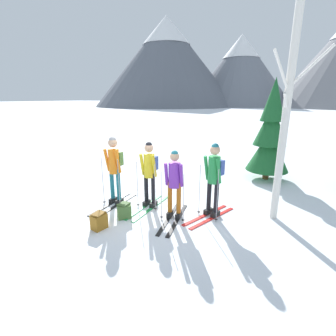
% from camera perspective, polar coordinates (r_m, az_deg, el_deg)
% --- Properties ---
extents(ground_plane, '(400.00, 400.00, 0.00)m').
position_cam_1_polar(ground_plane, '(6.73, -3.11, -9.15)').
color(ground_plane, white).
extents(skier_in_orange, '(0.61, 1.74, 1.87)m').
position_cam_1_polar(skier_in_orange, '(6.79, -12.21, 0.39)').
color(skier_in_orange, black).
rests_on(skier_in_orange, ground).
extents(skier_in_yellow, '(0.61, 1.78, 1.77)m').
position_cam_1_polar(skier_in_yellow, '(6.50, -4.25, -0.68)').
color(skier_in_yellow, green).
rests_on(skier_in_yellow, ground).
extents(skier_in_purple, '(0.60, 1.73, 1.68)m').
position_cam_1_polar(skier_in_purple, '(5.87, 1.45, -3.32)').
color(skier_in_purple, black).
rests_on(skier_in_purple, ground).
extents(skier_in_green, '(0.91, 1.63, 1.83)m').
position_cam_1_polar(skier_in_green, '(6.04, 10.51, -1.72)').
color(skier_in_green, red).
rests_on(skier_in_green, ground).
extents(pine_tree_near, '(1.45, 1.45, 3.50)m').
position_cam_1_polar(pine_tree_near, '(9.35, 22.42, 7.04)').
color(pine_tree_near, '#51381E').
rests_on(pine_tree_near, ground).
extents(birch_tree_tall, '(1.08, 0.70, 4.87)m').
position_cam_1_polar(birch_tree_tall, '(6.11, 25.49, 11.03)').
color(birch_tree_tall, silver).
rests_on(birch_tree_tall, ground).
extents(backpack_on_snow_front, '(0.30, 0.36, 0.38)m').
position_cam_1_polar(backpack_on_snow_front, '(5.88, -15.56, -11.64)').
color(backpack_on_snow_front, '#99661E').
rests_on(backpack_on_snow_front, ground).
extents(backpack_on_snow_beside, '(0.40, 0.39, 0.38)m').
position_cam_1_polar(backpack_on_snow_beside, '(6.22, -10.05, -9.66)').
color(backpack_on_snow_beside, '#4C7238').
rests_on(backpack_on_snow_beside, ground).
extents(mountain_ridge_distant, '(116.94, 59.47, 28.18)m').
position_cam_1_polar(mountain_ridge_distant, '(85.31, 22.25, 21.63)').
color(mountain_ridge_distant, slate).
rests_on(mountain_ridge_distant, ground).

